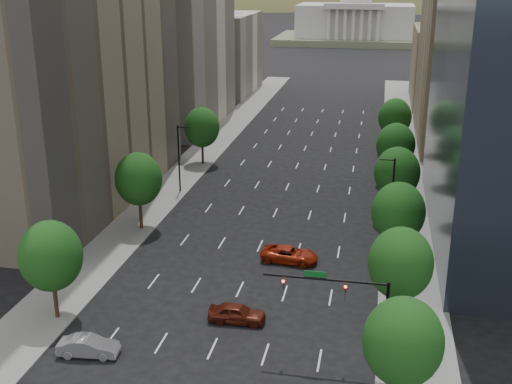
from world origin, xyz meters
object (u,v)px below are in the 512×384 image
Objects in this scene: capitol at (355,20)px; car_silver at (89,346)px; traffic_signal at (352,302)px; car_red_far at (289,254)px; car_maroon at (237,313)px.

capitol is 12.86× the size of car_silver.
car_red_far is at bearing 112.42° from traffic_signal.
traffic_signal is 1.61× the size of car_red_far.
capitol is at bearing -8.25° from car_silver.
car_red_far is (12.62, 19.40, 0.02)m from car_silver.
car_maroon is (-9.53, 4.30, -4.36)m from traffic_signal.
car_silver is (-19.53, -2.65, -4.40)m from traffic_signal.
traffic_signal reaches higher than car_silver.
car_maroon is (1.00, -215.41, -7.76)m from capitol.
traffic_signal is at bearing -115.98° from car_maroon.
car_red_far reaches higher than car_silver.
traffic_signal is 20.19m from car_silver.
capitol is 215.55m from car_maroon.
car_silver is at bearing -92.32° from capitol.
capitol reaches higher than car_silver.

